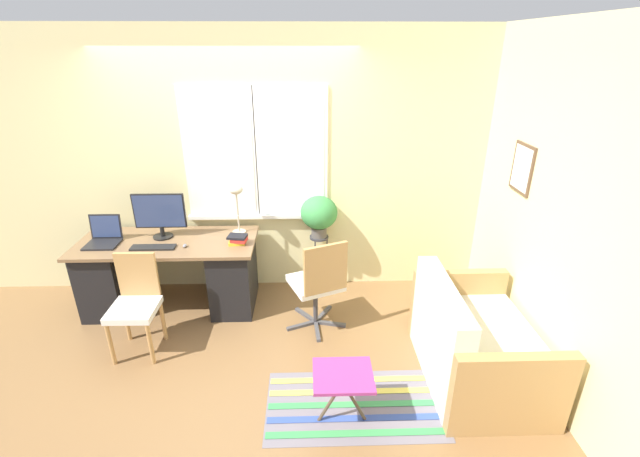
{
  "coord_description": "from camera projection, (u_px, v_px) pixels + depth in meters",
  "views": [
    {
      "loc": [
        0.75,
        -3.47,
        2.52
      ],
      "look_at": [
        0.86,
        0.18,
        0.93
      ],
      "focal_mm": 24.0,
      "sensor_mm": 36.0,
      "label": 1
    }
  ],
  "objects": [
    {
      "name": "ground_plane",
      "position": [
        232.0,
        325.0,
        4.16
      ],
      "size": [
        14.0,
        14.0,
        0.0
      ],
      "primitive_type": "plane",
      "color": "brown"
    },
    {
      "name": "wall_back_with_window",
      "position": [
        235.0,
        167.0,
        4.37
      ],
      "size": [
        9.0,
        0.12,
        2.7
      ],
      "color": "beige",
      "rests_on": "ground_plane"
    },
    {
      "name": "wall_right_with_picture",
      "position": [
        523.0,
        190.0,
        3.7
      ],
      "size": [
        0.08,
        9.0,
        2.7
      ],
      "color": "beige",
      "rests_on": "ground_plane"
    },
    {
      "name": "desk",
      "position": [
        171.0,
        272.0,
        4.33
      ],
      "size": [
        1.73,
        0.74,
        0.74
      ],
      "color": "brown",
      "rests_on": "ground_plane"
    },
    {
      "name": "laptop",
      "position": [
        104.0,
        238.0,
        4.13
      ],
      "size": [
        0.3,
        0.28,
        0.26
      ],
      "color": "black",
      "rests_on": "desk"
    },
    {
      "name": "monitor",
      "position": [
        160.0,
        214.0,
        4.18
      ],
      "size": [
        0.5,
        0.19,
        0.46
      ],
      "color": "black",
      "rests_on": "desk"
    },
    {
      "name": "keyboard",
      "position": [
        153.0,
        247.0,
        4.04
      ],
      "size": [
        0.41,
        0.12,
        0.02
      ],
      "color": "black",
      "rests_on": "desk"
    },
    {
      "name": "mouse",
      "position": [
        185.0,
        246.0,
        4.06
      ],
      "size": [
        0.04,
        0.06,
        0.03
      ],
      "color": "slate",
      "rests_on": "desk"
    },
    {
      "name": "desk_lamp",
      "position": [
        236.0,
        196.0,
        4.24
      ],
      "size": [
        0.14,
        0.14,
        0.5
      ],
      "color": "#BCB299",
      "rests_on": "desk"
    },
    {
      "name": "book_stack",
      "position": [
        238.0,
        239.0,
        4.12
      ],
      "size": [
        0.19,
        0.16,
        0.09
      ],
      "color": "yellow",
      "rests_on": "desk"
    },
    {
      "name": "desk_chair_wooden",
      "position": [
        135.0,
        302.0,
        3.68
      ],
      "size": [
        0.39,
        0.4,
        0.87
      ],
      "rotation": [
        0.0,
        0.0,
        -0.01
      ],
      "color": "#B2844C",
      "rests_on": "ground_plane"
    },
    {
      "name": "office_chair_swivel",
      "position": [
        319.0,
        282.0,
        3.93
      ],
      "size": [
        0.58,
        0.58,
        0.94
      ],
      "rotation": [
        0.0,
        0.0,
        3.53
      ],
      "color": "#47474C",
      "rests_on": "ground_plane"
    },
    {
      "name": "couch_loveseat",
      "position": [
        474.0,
        346.0,
        3.42
      ],
      "size": [
        0.83,
        1.21,
        0.84
      ],
      "rotation": [
        0.0,
        0.0,
        1.57
      ],
      "color": "silver",
      "rests_on": "ground_plane"
    },
    {
      "name": "plant_stand",
      "position": [
        319.0,
        245.0,
        4.58
      ],
      "size": [
        0.2,
        0.2,
        0.63
      ],
      "color": "#333338",
      "rests_on": "ground_plane"
    },
    {
      "name": "potted_plant",
      "position": [
        319.0,
        214.0,
        4.44
      ],
      "size": [
        0.38,
        0.38,
        0.44
      ],
      "color": "#514C47",
      "rests_on": "plant_stand"
    },
    {
      "name": "floor_rug_striped",
      "position": [
        354.0,
        405.0,
        3.24
      ],
      "size": [
        1.32,
        0.72,
        0.01
      ],
      "color": "slate",
      "rests_on": "ground_plane"
    },
    {
      "name": "folding_stool",
      "position": [
        343.0,
        379.0,
        2.95
      ],
      "size": [
        0.42,
        0.35,
        0.43
      ],
      "color": "#93337A",
      "rests_on": "ground_plane"
    }
  ]
}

